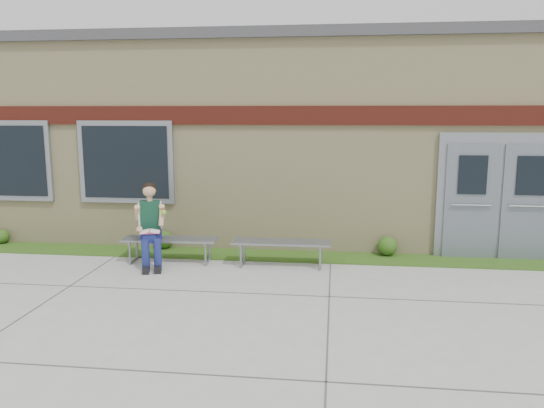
# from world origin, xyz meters

# --- Properties ---
(ground) EXTENTS (80.00, 80.00, 0.00)m
(ground) POSITION_xyz_m (0.00, 0.00, 0.00)
(ground) COLOR #9E9E99
(ground) RESTS_ON ground
(grass_strip) EXTENTS (16.00, 0.80, 0.02)m
(grass_strip) POSITION_xyz_m (0.00, 2.60, 0.01)
(grass_strip) COLOR #264412
(grass_strip) RESTS_ON ground
(school_building) EXTENTS (16.20, 6.22, 4.20)m
(school_building) POSITION_xyz_m (-0.00, 5.99, 2.10)
(school_building) COLOR beige
(school_building) RESTS_ON ground
(bench_left) EXTENTS (1.71, 0.55, 0.44)m
(bench_left) POSITION_xyz_m (-1.86, 2.00, 0.34)
(bench_left) COLOR gray
(bench_left) RESTS_ON ground
(bench_right) EXTENTS (1.71, 0.49, 0.44)m
(bench_right) POSITION_xyz_m (0.14, 2.00, 0.34)
(bench_right) COLOR gray
(bench_right) RESTS_ON ground
(girl) EXTENTS (0.65, 0.95, 1.45)m
(girl) POSITION_xyz_m (-2.13, 1.79, 0.73)
(girl) COLOR navy
(girl) RESTS_ON ground
(shrub_west) EXTENTS (0.29, 0.29, 0.29)m
(shrub_west) POSITION_xyz_m (-5.68, 2.85, 0.16)
(shrub_west) COLOR #264412
(shrub_west) RESTS_ON grass_strip
(shrub_mid) EXTENTS (0.35, 0.35, 0.35)m
(shrub_mid) POSITION_xyz_m (-2.26, 2.85, 0.20)
(shrub_mid) COLOR #264412
(shrub_mid) RESTS_ON grass_strip
(shrub_east) EXTENTS (0.36, 0.36, 0.36)m
(shrub_east) POSITION_xyz_m (2.04, 2.85, 0.20)
(shrub_east) COLOR #264412
(shrub_east) RESTS_ON grass_strip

